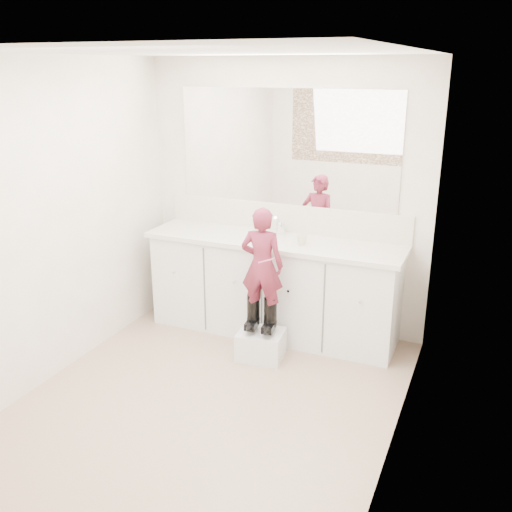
% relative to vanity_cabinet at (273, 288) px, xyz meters
% --- Properties ---
extents(floor, '(3.00, 3.00, 0.00)m').
position_rel_vanity_cabinet_xyz_m(floor, '(0.00, -1.23, -0.42)').
color(floor, '#977863').
rests_on(floor, ground).
extents(ceiling, '(3.00, 3.00, 0.00)m').
position_rel_vanity_cabinet_xyz_m(ceiling, '(0.00, -1.23, 1.97)').
color(ceiling, white).
rests_on(ceiling, wall_back).
extents(wall_back, '(2.60, 0.00, 2.60)m').
position_rel_vanity_cabinet_xyz_m(wall_back, '(0.00, 0.27, 0.77)').
color(wall_back, beige).
rests_on(wall_back, floor).
extents(wall_front, '(2.60, 0.00, 2.60)m').
position_rel_vanity_cabinet_xyz_m(wall_front, '(0.00, -2.73, 0.77)').
color(wall_front, beige).
rests_on(wall_front, floor).
extents(wall_left, '(0.00, 3.00, 3.00)m').
position_rel_vanity_cabinet_xyz_m(wall_left, '(-1.30, -1.23, 0.78)').
color(wall_left, beige).
rests_on(wall_left, floor).
extents(wall_right, '(0.00, 3.00, 3.00)m').
position_rel_vanity_cabinet_xyz_m(wall_right, '(1.30, -1.23, 0.78)').
color(wall_right, beige).
rests_on(wall_right, floor).
extents(vanity_cabinet, '(2.20, 0.55, 0.85)m').
position_rel_vanity_cabinet_xyz_m(vanity_cabinet, '(0.00, 0.00, 0.00)').
color(vanity_cabinet, silver).
rests_on(vanity_cabinet, floor).
extents(countertop, '(2.28, 0.58, 0.04)m').
position_rel_vanity_cabinet_xyz_m(countertop, '(0.00, -0.01, 0.45)').
color(countertop, beige).
rests_on(countertop, vanity_cabinet).
extents(backsplash, '(2.28, 0.03, 0.25)m').
position_rel_vanity_cabinet_xyz_m(backsplash, '(0.00, 0.26, 0.59)').
color(backsplash, beige).
rests_on(backsplash, countertop).
extents(mirror, '(2.00, 0.02, 1.00)m').
position_rel_vanity_cabinet_xyz_m(mirror, '(0.00, 0.26, 1.22)').
color(mirror, white).
rests_on(mirror, wall_back).
extents(dot_panel, '(2.00, 0.01, 1.20)m').
position_rel_vanity_cabinet_xyz_m(dot_panel, '(0.00, -2.71, 1.22)').
color(dot_panel, '#472819').
rests_on(dot_panel, wall_front).
extents(faucet, '(0.08, 0.08, 0.10)m').
position_rel_vanity_cabinet_xyz_m(faucet, '(0.00, 0.15, 0.52)').
color(faucet, silver).
rests_on(faucet, countertop).
extents(cup, '(0.10, 0.10, 0.09)m').
position_rel_vanity_cabinet_xyz_m(cup, '(0.28, -0.07, 0.51)').
color(cup, beige).
rests_on(cup, countertop).
extents(soap_bottle, '(0.09, 0.09, 0.17)m').
position_rel_vanity_cabinet_xyz_m(soap_bottle, '(-0.16, 0.03, 0.55)').
color(soap_bottle, beige).
rests_on(soap_bottle, countertop).
extents(step_stool, '(0.40, 0.35, 0.24)m').
position_rel_vanity_cabinet_xyz_m(step_stool, '(0.09, -0.50, -0.31)').
color(step_stool, silver).
rests_on(step_stool, floor).
extents(boot_left, '(0.14, 0.22, 0.31)m').
position_rel_vanity_cabinet_xyz_m(boot_left, '(0.01, -0.48, -0.04)').
color(boot_left, black).
rests_on(boot_left, step_stool).
extents(boot_right, '(0.14, 0.22, 0.31)m').
position_rel_vanity_cabinet_xyz_m(boot_right, '(0.16, -0.48, -0.04)').
color(boot_right, black).
rests_on(boot_right, step_stool).
extents(toddler, '(0.37, 0.27, 0.95)m').
position_rel_vanity_cabinet_xyz_m(toddler, '(0.09, -0.48, 0.39)').
color(toddler, '#B03651').
rests_on(toddler, step_stool).
extents(toothbrush, '(0.14, 0.03, 0.06)m').
position_rel_vanity_cabinet_xyz_m(toothbrush, '(0.16, -0.56, 0.46)').
color(toothbrush, '#D05179').
rests_on(toothbrush, toddler).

